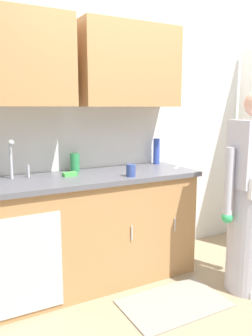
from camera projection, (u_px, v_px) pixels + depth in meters
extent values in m
plane|color=#998466|center=(186.00, 305.00, 2.61)|extent=(9.00, 9.00, 0.00)
cube|color=silver|center=(123.00, 122.00, 3.29)|extent=(4.80, 0.10, 2.70)
cube|color=#B27F4C|center=(12.00, 59.00, 2.52)|extent=(0.91, 0.34, 0.70)
cube|color=#B27F4C|center=(129.00, 66.00, 2.99)|extent=(0.91, 0.34, 0.70)
cube|color=#B27F4C|center=(85.00, 232.00, 2.89)|extent=(1.90, 0.60, 0.90)
cube|color=#B7BABF|center=(20.00, 267.00, 2.35)|extent=(0.60, 0.01, 0.72)
cylinder|color=silver|center=(132.00, 233.00, 2.74)|extent=(0.01, 0.01, 0.12)
cylinder|color=silver|center=(175.00, 225.00, 2.94)|extent=(0.01, 0.01, 0.12)
cube|color=#595960|center=(83.00, 178.00, 2.80)|extent=(1.96, 0.66, 0.04)
cube|color=#B7BABF|center=(21.00, 185.00, 2.57)|extent=(0.50, 0.36, 0.03)
cylinder|color=#B7BABF|center=(11.00, 160.00, 2.65)|extent=(0.02, 0.02, 0.30)
sphere|color=#B7BABF|center=(11.00, 143.00, 2.58)|extent=(0.04, 0.04, 0.04)
cylinder|color=#B7BABF|center=(28.00, 171.00, 2.73)|extent=(0.02, 0.02, 0.10)
cube|color=white|center=(247.00, 286.00, 2.83)|extent=(0.20, 0.26, 0.06)
cylinder|color=silver|center=(248.00, 239.00, 2.77)|extent=(0.34, 0.34, 0.88)
cylinder|color=silver|center=(229.00, 183.00, 2.60)|extent=(0.07, 0.07, 0.55)
sphere|color=#33B266|center=(227.00, 217.00, 2.65)|extent=(0.09, 0.09, 0.09)
cube|color=gray|center=(174.00, 303.00, 2.62)|extent=(0.80, 0.50, 0.01)
cylinder|color=#2D8C4C|center=(75.00, 162.00, 2.96)|extent=(0.08, 0.08, 0.16)
cylinder|color=#334CB2|center=(157.00, 151.00, 3.36)|extent=(0.06, 0.06, 0.25)
cylinder|color=#33478C|center=(131.00, 170.00, 2.76)|extent=(0.08, 0.08, 0.10)
cube|color=silver|center=(177.00, 167.00, 3.18)|extent=(0.19, 0.18, 0.01)
cube|color=#4CBF4C|center=(70.00, 174.00, 2.79)|extent=(0.11, 0.07, 0.03)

